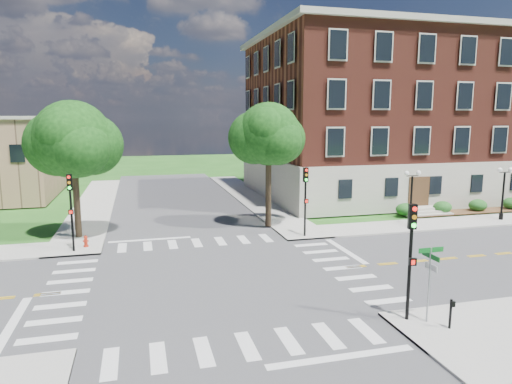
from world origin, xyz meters
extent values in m
plane|color=#225417|center=(0.00, 0.00, 0.00)|extent=(160.00, 160.00, 0.00)
cube|color=#3D3D3F|center=(0.00, 0.00, 0.01)|extent=(90.00, 12.00, 0.01)
cube|color=#3D3D3F|center=(0.00, 0.00, 0.01)|extent=(12.00, 90.00, 0.01)
cube|color=#9E9B93|center=(23.00, 7.75, 0.06)|extent=(34.00, 3.50, 0.12)
cube|color=#9E9B93|center=(7.75, 23.00, 0.06)|extent=(3.50, 34.00, 0.12)
cube|color=#9E9B93|center=(-7.75, 23.00, 0.06)|extent=(3.50, 34.00, 0.12)
cube|color=silver|center=(8.80, 3.00, 0.00)|extent=(0.40, 5.50, 0.00)
cube|color=#BCB5A6|center=(24.00, 22.00, 2.22)|extent=(30.00, 20.00, 4.20)
cube|color=maroon|center=(24.00, 22.00, 10.22)|extent=(29.55, 19.70, 11.80)
cube|color=#BCB5A6|center=(24.00, 22.00, 16.37)|extent=(30.60, 20.60, 0.50)
cube|color=#472D19|center=(20.00, 11.96, 1.82)|extent=(2.00, 0.10, 2.80)
cylinder|color=black|center=(-7.76, 10.48, 2.17)|extent=(0.44, 0.44, 4.09)
sphere|color=black|center=(-7.76, 10.48, 6.83)|extent=(5.23, 5.23, 5.23)
cylinder|color=black|center=(5.84, 10.23, 2.44)|extent=(0.44, 0.44, 4.63)
sphere|color=black|center=(5.84, 10.23, 7.08)|extent=(4.66, 4.66, 4.66)
cylinder|color=black|center=(6.80, -6.88, 2.02)|extent=(0.14, 0.14, 3.80)
cube|color=black|center=(6.80, -6.88, 4.42)|extent=(0.37, 0.30, 1.00)
cylinder|color=red|center=(6.80, -7.01, 4.75)|extent=(0.19, 0.10, 0.18)
cylinder|color=orange|center=(6.80, -7.01, 4.42)|extent=(0.19, 0.10, 0.18)
cylinder|color=#19E533|center=(6.80, -7.01, 4.09)|extent=(0.19, 0.10, 0.18)
cube|color=black|center=(6.80, -7.06, 2.62)|extent=(0.32, 0.20, 0.30)
cylinder|color=black|center=(7.48, 6.72, 2.02)|extent=(0.14, 0.14, 3.80)
cube|color=black|center=(7.48, 6.72, 4.42)|extent=(0.35, 0.27, 1.00)
cylinder|color=red|center=(7.48, 6.59, 4.75)|extent=(0.19, 0.08, 0.18)
cylinder|color=orange|center=(7.48, 6.59, 4.42)|extent=(0.19, 0.08, 0.18)
cylinder|color=#19E533|center=(7.48, 6.59, 4.09)|extent=(0.19, 0.08, 0.18)
cube|color=black|center=(7.48, 6.54, 2.62)|extent=(0.32, 0.17, 0.30)
cylinder|color=black|center=(-7.66, 6.89, 2.02)|extent=(0.14, 0.14, 3.80)
cube|color=black|center=(-7.66, 6.89, 4.42)|extent=(0.35, 0.27, 1.00)
cylinder|color=red|center=(-7.66, 6.76, 4.75)|extent=(0.19, 0.08, 0.18)
cylinder|color=orange|center=(-7.66, 6.76, 4.42)|extent=(0.19, 0.08, 0.18)
cylinder|color=#19E533|center=(-7.66, 6.76, 4.09)|extent=(0.19, 0.08, 0.18)
cube|color=black|center=(-7.66, 6.71, 2.62)|extent=(0.32, 0.17, 0.30)
cylinder|color=black|center=(16.31, 7.53, 0.37)|extent=(0.32, 0.32, 0.50)
cylinder|color=black|center=(16.31, 7.53, 2.02)|extent=(0.16, 0.16, 3.80)
cube|color=black|center=(16.31, 7.53, 3.97)|extent=(1.00, 0.06, 0.06)
sphere|color=white|center=(15.81, 7.53, 4.17)|extent=(0.36, 0.36, 0.36)
sphere|color=white|center=(16.81, 7.53, 4.17)|extent=(0.36, 0.36, 0.36)
cylinder|color=black|center=(24.72, 7.59, 0.37)|extent=(0.32, 0.32, 0.50)
cylinder|color=black|center=(24.72, 7.59, 2.02)|extent=(0.16, 0.16, 3.80)
cube|color=black|center=(24.72, 7.59, 3.97)|extent=(1.00, 0.06, 0.06)
sphere|color=white|center=(24.22, 7.59, 4.17)|extent=(0.36, 0.36, 0.36)
sphere|color=white|center=(25.22, 7.59, 4.17)|extent=(0.36, 0.36, 0.36)
cylinder|color=gray|center=(7.45, -7.28, 1.67)|extent=(0.07, 0.07, 3.10)
cube|color=#0B5B1C|center=(7.45, -7.28, 3.12)|extent=(1.10, 0.03, 0.20)
cube|color=#0B5B1C|center=(7.45, -7.28, 2.87)|extent=(0.03, 1.10, 0.20)
cube|color=silver|center=(7.50, -7.28, 2.42)|extent=(0.03, 0.75, 0.25)
cylinder|color=black|center=(7.95, -8.04, 0.72)|extent=(0.10, 0.10, 1.20)
cube|color=black|center=(7.95, -8.16, 1.17)|extent=(0.14, 0.08, 0.22)
cylinder|color=#A31E0C|center=(-7.02, 7.68, 0.17)|extent=(0.32, 0.32, 0.10)
cylinder|color=#A31E0C|center=(-7.02, 7.68, 0.42)|extent=(0.22, 0.22, 0.60)
sphere|color=#A31E0C|center=(-7.02, 7.68, 0.75)|extent=(0.24, 0.24, 0.24)
cylinder|color=#A31E0C|center=(-7.02, 7.68, 0.50)|extent=(0.35, 0.12, 0.12)
cylinder|color=#A31E0C|center=(-7.02, 7.68, 0.50)|extent=(0.12, 0.35, 0.12)
camera|label=1|loc=(-3.61, -22.33, 8.28)|focal=32.00mm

